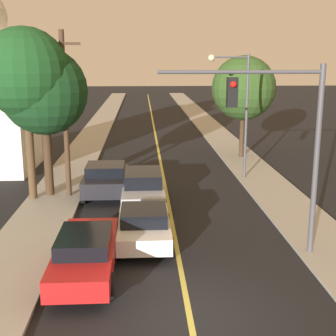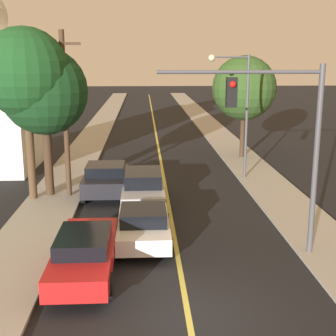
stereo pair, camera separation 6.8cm
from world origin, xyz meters
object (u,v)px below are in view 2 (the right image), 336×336
tree_left_near (25,73)px  tree_left_far (44,92)px  streetlamp_right (237,98)px  car_outer_lane_front (85,252)px  car_outer_lane_second (106,179)px  tree_right_near (244,88)px  utility_pole_left (65,112)px  traffic_signal_mast (281,127)px  car_near_lane_second (143,187)px  car_near_lane_front (143,225)px

tree_left_near → tree_left_far: size_ratio=1.12×
streetlamp_right → car_outer_lane_front: bearing=-121.0°
streetlamp_right → tree_left_far: tree_left_far is taller
car_outer_lane_front → tree_left_near: bearing=112.9°
streetlamp_right → car_outer_lane_second: bearing=-158.1°
streetlamp_right → tree_right_near: 5.60m
utility_pole_left → tree_left_far: bearing=168.7°
traffic_signal_mast → car_near_lane_second: bearing=125.9°
utility_pole_left → car_near_lane_front: bearing=-59.3°
utility_pole_left → tree_left_near: 2.38m
tree_left_near → car_outer_lane_front: bearing=-67.1°
streetlamp_right → tree_right_near: streetlamp_right is taller
car_near_lane_front → car_outer_lane_front: (-1.76, -2.34, 0.04)m
car_outer_lane_second → tree_left_far: (-2.65, -0.05, 4.11)m
traffic_signal_mast → tree_right_near: tree_right_near is taller
car_outer_lane_front → car_outer_lane_second: car_outer_lane_second is taller
car_outer_lane_second → tree_right_near: bearing=44.6°
utility_pole_left → streetlamp_right: bearing=19.1°
traffic_signal_mast → tree_left_near: size_ratio=0.80×
tree_left_near → tree_right_near: size_ratio=1.18×
streetlamp_right → tree_right_near: (1.52, 5.39, 0.18)m
streetlamp_right → tree_left_near: 10.61m
tree_right_near → car_near_lane_front: bearing=-114.4°
traffic_signal_mast → tree_right_near: 15.52m
car_near_lane_front → streetlamp_right: size_ratio=0.60×
car_outer_lane_second → tree_left_far: size_ratio=0.59×
car_outer_lane_front → streetlamp_right: (6.68, 11.12, 3.61)m
streetlamp_right → tree_right_near: bearing=74.3°
utility_pole_left → tree_left_far: (-0.93, 0.19, 0.90)m
traffic_signal_mast → tree_right_near: (2.12, 15.38, 0.24)m
tree_left_near → tree_left_far: 1.20m
streetlamp_right → tree_left_far: bearing=-163.7°
tree_right_near → tree_left_far: bearing=-143.2°
streetlamp_right → tree_left_near: size_ratio=0.85×
traffic_signal_mast → tree_right_near: bearing=82.2°
car_outer_lane_second → utility_pole_left: 3.65m
car_outer_lane_second → traffic_signal_mast: 10.12m
car_near_lane_second → streetlamp_right: streetlamp_right is taller
car_near_lane_second → tree_left_near: 7.15m
traffic_signal_mast → tree_left_far: tree_left_far is taller
traffic_signal_mast → utility_pole_left: utility_pole_left is taller
utility_pole_left → car_near_lane_second: bearing=-17.5°
car_near_lane_second → tree_right_near: bearing=55.6°
car_near_lane_front → car_outer_lane_second: 6.34m
car_near_lane_second → tree_left_far: (-4.41, 1.28, 4.16)m
car_near_lane_front → car_outer_lane_front: bearing=-126.9°
streetlamp_right → tree_left_far: size_ratio=0.95×
car_outer_lane_second → tree_right_near: (8.20, 8.08, 3.72)m
streetlamp_right → car_near_lane_second: bearing=-140.8°
traffic_signal_mast → streetlamp_right: 10.00m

